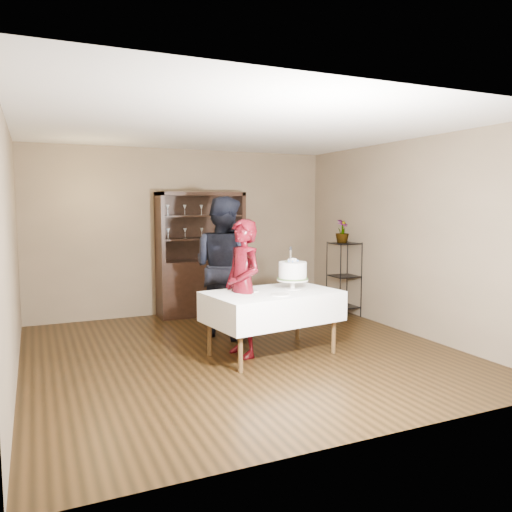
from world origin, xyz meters
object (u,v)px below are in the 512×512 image
object	(u,v)px
woman	(243,288)
potted_plant	(342,231)
man	(223,267)
china_hutch	(201,274)
plant_etagere	(344,276)
cake_table	(272,306)
cake	(293,272)

from	to	relation	value
woman	potted_plant	world-z (taller)	woman
man	potted_plant	world-z (taller)	man
china_hutch	plant_etagere	world-z (taller)	china_hutch
plant_etagere	potted_plant	world-z (taller)	potted_plant
cake_table	man	size ratio (longest dim) A/B	0.87
plant_etagere	woman	size ratio (longest dim) A/B	0.73
cake	potted_plant	world-z (taller)	potted_plant
woman	china_hutch	bearing A→B (deg)	163.96
china_hutch	cake_table	xyz separation A→B (m)	(0.10, -2.47, -0.08)
plant_etagere	woman	bearing A→B (deg)	-150.43
woman	plant_etagere	bearing A→B (deg)	109.24
cake_table	cake	world-z (taller)	cake
plant_etagere	cake_table	bearing A→B (deg)	-144.38
man	potted_plant	distance (m)	2.24
woman	cake	world-z (taller)	woman
plant_etagere	cake	distance (m)	2.19
cake_table	potted_plant	bearing A→B (deg)	36.44
potted_plant	plant_etagere	bearing A→B (deg)	-24.72
plant_etagere	man	xyz separation A→B (m)	(-2.21, -0.35, 0.31)
china_hutch	cake_table	size ratio (longest dim) A/B	1.21
plant_etagere	woman	xyz separation A→B (m)	(-2.32, -1.31, 0.17)
cake_table	plant_etagere	bearing A→B (deg)	35.62
potted_plant	woman	bearing A→B (deg)	-149.73
man	cake	bearing A→B (deg)	175.75
cake_table	man	distance (m)	1.15
woman	cake	bearing A→B (deg)	74.70
woman	cake_table	bearing A→B (deg)	62.27
china_hutch	man	distance (m)	1.44
man	cake	distance (m)	1.15
man	cake	size ratio (longest dim) A/B	3.62
cake_table	cake	bearing A→B (deg)	9.34
plant_etagere	potted_plant	bearing A→B (deg)	155.28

